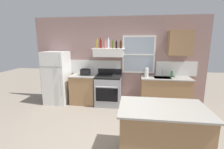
{
  "coord_description": "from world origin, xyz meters",
  "views": [
    {
      "loc": [
        0.49,
        -2.81,
        1.93
      ],
      "look_at": [
        -0.05,
        1.2,
        1.1
      ],
      "focal_mm": 25.5,
      "sensor_mm": 36.0,
      "label": 1
    }
  ],
  "objects_px": {
    "stove_range": "(108,90)",
    "bottle_champagne_gold_foil": "(97,44)",
    "refrigerator": "(57,78)",
    "toaster": "(85,72)",
    "bottle_rose_pink": "(105,44)",
    "bottle_brown_stout": "(121,45)",
    "dish_soap_bottle": "(172,74)",
    "kitchen_island": "(161,133)",
    "bottle_olive_oil_square": "(113,45)",
    "bottle_red_label_wine": "(101,44)",
    "bottle_clear_tall": "(108,44)",
    "paper_towel_roll": "(147,72)",
    "bottle_balsamic_dark": "(116,45)"
  },
  "relations": [
    {
      "from": "stove_range",
      "to": "bottle_champagne_gold_foil",
      "type": "xyz_separation_m",
      "value": [
        -0.36,
        0.11,
        1.41
      ]
    },
    {
      "from": "refrigerator",
      "to": "toaster",
      "type": "bearing_deg",
      "value": 6.47
    },
    {
      "from": "stove_range",
      "to": "bottle_rose_pink",
      "type": "relative_size",
      "value": 3.96
    },
    {
      "from": "bottle_brown_stout",
      "to": "dish_soap_bottle",
      "type": "bearing_deg",
      "value": 1.51
    },
    {
      "from": "refrigerator",
      "to": "kitchen_island",
      "type": "bearing_deg",
      "value": -37.18
    },
    {
      "from": "bottle_olive_oil_square",
      "to": "toaster",
      "type": "bearing_deg",
      "value": 179.98
    },
    {
      "from": "bottle_red_label_wine",
      "to": "bottle_rose_pink",
      "type": "xyz_separation_m",
      "value": [
        0.12,
        0.08,
        -0.01
      ]
    },
    {
      "from": "bottle_clear_tall",
      "to": "bottle_brown_stout",
      "type": "xyz_separation_m",
      "value": [
        0.37,
        0.04,
        -0.04
      ]
    },
    {
      "from": "bottle_brown_stout",
      "to": "bottle_olive_oil_square",
      "type": "bearing_deg",
      "value": -175.62
    },
    {
      "from": "paper_towel_roll",
      "to": "kitchen_island",
      "type": "distance_m",
      "value": 2.32
    },
    {
      "from": "paper_towel_roll",
      "to": "bottle_red_label_wine",
      "type": "bearing_deg",
      "value": 178.24
    },
    {
      "from": "refrigerator",
      "to": "paper_towel_roll",
      "type": "relative_size",
      "value": 6.09
    },
    {
      "from": "bottle_rose_pink",
      "to": "kitchen_island",
      "type": "bearing_deg",
      "value": -60.3
    },
    {
      "from": "toaster",
      "to": "bottle_clear_tall",
      "type": "relative_size",
      "value": 0.91
    },
    {
      "from": "bottle_clear_tall",
      "to": "bottle_olive_oil_square",
      "type": "relative_size",
      "value": 1.25
    },
    {
      "from": "bottle_red_label_wine",
      "to": "bottle_rose_pink",
      "type": "height_order",
      "value": "bottle_red_label_wine"
    },
    {
      "from": "dish_soap_bottle",
      "to": "kitchen_island",
      "type": "relative_size",
      "value": 0.13
    },
    {
      "from": "bottle_champagne_gold_foil",
      "to": "bottle_clear_tall",
      "type": "distance_m",
      "value": 0.36
    },
    {
      "from": "bottle_brown_stout",
      "to": "kitchen_island",
      "type": "height_order",
      "value": "bottle_brown_stout"
    },
    {
      "from": "stove_range",
      "to": "bottle_rose_pink",
      "type": "xyz_separation_m",
      "value": [
        -0.12,
        0.16,
        1.4
      ]
    },
    {
      "from": "bottle_olive_oil_square",
      "to": "paper_towel_roll",
      "type": "bearing_deg",
      "value": -2.37
    },
    {
      "from": "bottle_champagne_gold_foil",
      "to": "paper_towel_roll",
      "type": "distance_m",
      "value": 1.71
    },
    {
      "from": "bottle_brown_stout",
      "to": "paper_towel_roll",
      "type": "xyz_separation_m",
      "value": [
        0.78,
        -0.06,
        -0.8
      ]
    },
    {
      "from": "bottle_champagne_gold_foil",
      "to": "bottle_brown_stout",
      "type": "relative_size",
      "value": 1.25
    },
    {
      "from": "toaster",
      "to": "bottle_balsamic_dark",
      "type": "height_order",
      "value": "bottle_balsamic_dark"
    },
    {
      "from": "bottle_champagne_gold_foil",
      "to": "bottle_balsamic_dark",
      "type": "distance_m",
      "value": 0.59
    },
    {
      "from": "bottle_brown_stout",
      "to": "paper_towel_roll",
      "type": "bearing_deg",
      "value": -4.4
    },
    {
      "from": "refrigerator",
      "to": "bottle_rose_pink",
      "type": "distance_m",
      "value": 1.86
    },
    {
      "from": "bottle_olive_oil_square",
      "to": "bottle_brown_stout",
      "type": "xyz_separation_m",
      "value": [
        0.24,
        0.02,
        -0.01
      ]
    },
    {
      "from": "refrigerator",
      "to": "bottle_rose_pink",
      "type": "bearing_deg",
      "value": 6.68
    },
    {
      "from": "bottle_clear_tall",
      "to": "kitchen_island",
      "type": "xyz_separation_m",
      "value": [
        1.24,
        -2.27,
        -1.42
      ]
    },
    {
      "from": "stove_range",
      "to": "bottle_clear_tall",
      "type": "relative_size",
      "value": 3.36
    },
    {
      "from": "bottle_clear_tall",
      "to": "paper_towel_roll",
      "type": "relative_size",
      "value": 1.2
    },
    {
      "from": "paper_towel_roll",
      "to": "bottle_brown_stout",
      "type": "bearing_deg",
      "value": 175.6
    },
    {
      "from": "stove_range",
      "to": "bottle_champagne_gold_foil",
      "type": "bearing_deg",
      "value": 163.59
    },
    {
      "from": "bottle_rose_pink",
      "to": "kitchen_island",
      "type": "height_order",
      "value": "bottle_rose_pink"
    },
    {
      "from": "bottle_olive_oil_square",
      "to": "refrigerator",
      "type": "bearing_deg",
      "value": -176.7
    },
    {
      "from": "stove_range",
      "to": "dish_soap_bottle",
      "type": "distance_m",
      "value": 1.96
    },
    {
      "from": "bottle_clear_tall",
      "to": "paper_towel_roll",
      "type": "bearing_deg",
      "value": -1.16
    },
    {
      "from": "bottle_clear_tall",
      "to": "dish_soap_bottle",
      "type": "relative_size",
      "value": 1.8
    },
    {
      "from": "paper_towel_roll",
      "to": "toaster",
      "type": "bearing_deg",
      "value": 178.72
    },
    {
      "from": "dish_soap_bottle",
      "to": "toaster",
      "type": "bearing_deg",
      "value": -178.74
    },
    {
      "from": "bottle_champagne_gold_foil",
      "to": "bottle_rose_pink",
      "type": "distance_m",
      "value": 0.25
    },
    {
      "from": "dish_soap_bottle",
      "to": "bottle_balsamic_dark",
      "type": "bearing_deg",
      "value": -178.31
    },
    {
      "from": "paper_towel_roll",
      "to": "kitchen_island",
      "type": "relative_size",
      "value": 0.19
    },
    {
      "from": "bottle_clear_tall",
      "to": "bottle_brown_stout",
      "type": "height_order",
      "value": "bottle_clear_tall"
    },
    {
      "from": "bottle_olive_oil_square",
      "to": "bottle_balsamic_dark",
      "type": "relative_size",
      "value": 1.06
    },
    {
      "from": "refrigerator",
      "to": "toaster",
      "type": "distance_m",
      "value": 0.93
    },
    {
      "from": "bottle_red_label_wine",
      "to": "bottle_balsamic_dark",
      "type": "bearing_deg",
      "value": 1.08
    },
    {
      "from": "refrigerator",
      "to": "bottle_olive_oil_square",
      "type": "distance_m",
      "value": 2.06
    }
  ]
}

